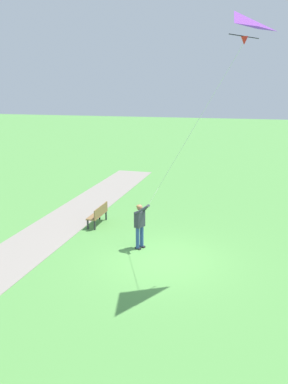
{
  "coord_description": "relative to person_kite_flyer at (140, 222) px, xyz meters",
  "views": [
    {
      "loc": [
        -2.49,
        12.98,
        6.09
      ],
      "look_at": [
        0.51,
        0.59,
        2.62
      ],
      "focal_mm": 37.63,
      "sensor_mm": 36.0,
      "label": 1
    }
  ],
  "objects": [
    {
      "name": "park_bench_near_walkway",
      "position": [
        2.43,
        -2.13,
        -0.54
      ],
      "size": [
        0.5,
        1.52,
        0.88
      ],
      "color": "olive",
      "rests_on": "ground"
    },
    {
      "name": "ground_plane",
      "position": [
        -1.0,
        0.8,
        -1.05
      ],
      "size": [
        120.0,
        120.0,
        0.0
      ],
      "primitive_type": "plane",
      "color": "#569947"
    },
    {
      "name": "flying_kite",
      "position": [
        -3.1,
        1.5,
        6.44
      ],
      "size": [
        3.52,
        2.25,
        6.1
      ],
      "color": "purple"
    },
    {
      "name": "person_kite_flyer",
      "position": [
        0.0,
        0.0,
        0.0
      ],
      "size": [
        0.63,
        0.51,
        1.83
      ],
      "color": "#232328",
      "rests_on": "ground"
    }
  ]
}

